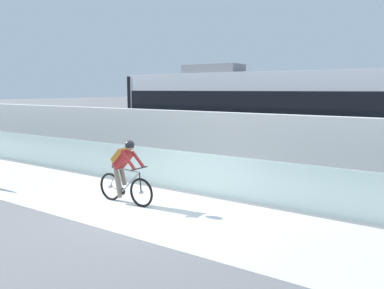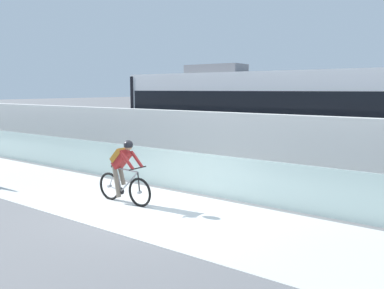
% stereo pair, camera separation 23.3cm
% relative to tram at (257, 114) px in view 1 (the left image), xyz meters
% --- Properties ---
extents(ground_plane, '(200.00, 200.00, 0.00)m').
position_rel_tram_xyz_m(ground_plane, '(0.62, -6.85, -1.89)').
color(ground_plane, slate).
extents(bike_path_deck, '(32.00, 3.20, 0.01)m').
position_rel_tram_xyz_m(bike_path_deck, '(0.62, -6.85, -1.89)').
color(bike_path_deck, silver).
rests_on(bike_path_deck, ground).
extents(glass_parapet, '(32.00, 0.05, 1.12)m').
position_rel_tram_xyz_m(glass_parapet, '(0.62, -5.00, -1.33)').
color(glass_parapet, '#ADC6C1').
rests_on(glass_parapet, ground).
extents(concrete_barrier_wall, '(32.00, 0.36, 2.13)m').
position_rel_tram_xyz_m(concrete_barrier_wall, '(0.62, -3.20, -0.83)').
color(concrete_barrier_wall, silver).
rests_on(concrete_barrier_wall, ground).
extents(tram_rail_near, '(32.00, 0.08, 0.01)m').
position_rel_tram_xyz_m(tram_rail_near, '(0.62, -0.72, -1.89)').
color(tram_rail_near, '#595654').
rests_on(tram_rail_near, ground).
extents(tram_rail_far, '(32.00, 0.08, 0.01)m').
position_rel_tram_xyz_m(tram_rail_far, '(0.62, 0.72, -1.89)').
color(tram_rail_far, '#595654').
rests_on(tram_rail_far, ground).
extents(tram, '(11.06, 2.54, 3.81)m').
position_rel_tram_xyz_m(tram, '(0.00, 0.00, 0.00)').
color(tram, silver).
rests_on(tram, ground).
extents(cyclist_on_bike, '(1.77, 0.58, 1.61)m').
position_rel_tram_xyz_m(cyclist_on_bike, '(-0.33, -6.85, -1.09)').
color(cyclist_on_bike, black).
rests_on(cyclist_on_bike, ground).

